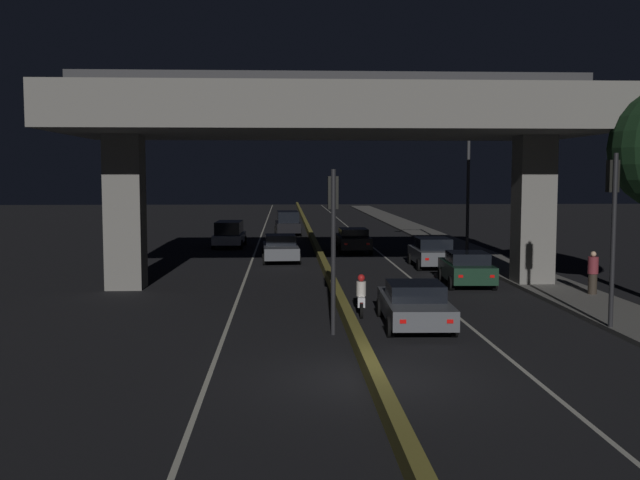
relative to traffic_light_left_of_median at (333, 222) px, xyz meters
name	(u,v)px	position (x,y,z in m)	size (l,w,h in m)	color
ground_plane	(371,379)	(0.55, -4.93, -3.29)	(200.00, 200.00, 0.00)	black
lane_line_left_inner	(259,242)	(-3.18, 30.07, -3.29)	(0.12, 126.00, 0.00)	beige
lane_line_right_inner	(366,242)	(4.29, 30.07, -3.29)	(0.12, 126.00, 0.00)	beige
median_divider	(313,239)	(0.55, 30.07, -3.07)	(0.31, 126.00, 0.44)	olive
sidewalk_right	(465,250)	(9.54, 23.07, -3.22)	(2.73, 126.00, 0.15)	slate
elevated_overpass	(332,121)	(0.55, 9.22, 3.57)	(21.50, 9.62, 8.85)	slate
traffic_light_left_of_median	(333,222)	(0.00, 0.00, 0.00)	(0.30, 0.49, 4.83)	black
traffic_light_right_of_median	(613,211)	(8.28, 0.00, 0.31)	(0.30, 0.49, 5.30)	black
street_lamp	(463,176)	(8.67, 20.30, 1.28)	(2.29, 0.32, 7.71)	#2D2D30
car_grey_lead	(415,304)	(2.59, 0.97, -2.60)	(2.16, 4.83, 1.37)	#515459
car_dark_green_second	(467,268)	(6.25, 9.26, -2.55)	(2.08, 4.11, 1.44)	black
car_grey_third	(432,252)	(6.02, 15.43, -2.53)	(2.01, 4.19, 1.51)	#515459
car_black_fourth	(353,240)	(2.72, 23.06, -2.53)	(2.03, 4.52, 1.45)	black
car_grey_lead_oncoming	(281,248)	(-1.62, 18.46, -2.58)	(2.12, 4.79, 1.44)	#515459
car_white_second_oncoming	(229,233)	(-4.95, 26.54, -2.40)	(2.05, 4.29, 1.68)	silver
car_black_third_oncoming	(288,223)	(-1.14, 36.03, -2.33)	(2.10, 4.47, 1.85)	black
motorcycle_white_filtering_near	(361,298)	(1.13, 2.90, -2.70)	(0.34, 1.73, 1.37)	black
pedestrian_on_sidewalk	(593,273)	(10.26, 5.94, -2.34)	(0.39, 0.39, 1.63)	#2D261E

